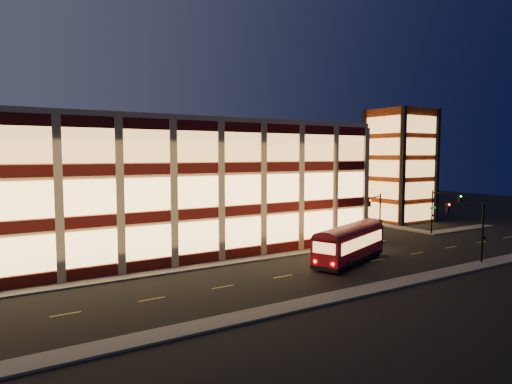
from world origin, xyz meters
TOP-DOWN VIEW (x-y plane):
  - ground at (0.00, 0.00)m, footprint 200.00×200.00m
  - sidewalk_office_south at (-3.00, 1.00)m, footprint 54.00×2.00m
  - sidewalk_office_east at (23.00, 17.00)m, footprint 2.00×30.00m
  - sidewalk_tower_south at (40.00, 1.00)m, footprint 14.00×2.00m
  - sidewalk_tower_west at (34.00, 17.00)m, footprint 2.00×30.00m
  - sidewalk_near at (0.00, -13.00)m, footprint 100.00×2.00m
  - office_building at (-2.91, 16.91)m, footprint 50.45×30.45m
  - stair_tower at (39.95, 11.95)m, footprint 8.60×8.60m
  - traffic_signal_far at (22.21, 0.24)m, footprint 3.79×1.87m
  - traffic_signal_right at (33.50, -0.62)m, footprint 1.20×4.37m
  - traffic_signal_near at (23.50, -11.03)m, footprint 0.32×4.45m
  - trolley_bus at (12.86, -5.07)m, footprint 11.36×6.78m

SIDE VIEW (x-z plane):
  - ground at x=0.00m, z-range 0.00..0.00m
  - sidewalk_office_south at x=-3.00m, z-range 0.00..0.15m
  - sidewalk_office_east at x=23.00m, z-range 0.00..0.15m
  - sidewalk_tower_south at x=40.00m, z-range 0.00..0.15m
  - sidewalk_tower_west at x=34.00m, z-range 0.00..0.15m
  - sidewalk_near at x=0.00m, z-range 0.00..0.15m
  - trolley_bus at x=12.86m, z-range 0.20..3.98m
  - traffic_signal_right at x=33.50m, z-range 1.10..7.10m
  - traffic_signal_far at x=22.21m, z-range 1.11..7.11m
  - traffic_signal_near at x=23.50m, z-range 1.13..7.13m
  - office_building at x=-2.91m, z-range 0.00..14.50m
  - stair_tower at x=39.95m, z-range -0.01..17.99m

